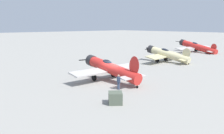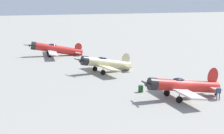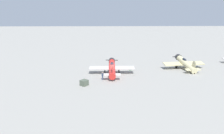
% 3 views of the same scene
% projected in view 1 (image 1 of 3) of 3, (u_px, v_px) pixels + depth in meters
% --- Properties ---
extents(ground_plane, '(400.00, 400.00, 0.00)m').
position_uv_depth(ground_plane, '(112.00, 81.00, 28.73)').
color(ground_plane, gray).
extents(airplane_foreground, '(9.92, 10.08, 3.62)m').
position_uv_depth(airplane_foreground, '(109.00, 68.00, 28.81)').
color(airplane_foreground, red).
rests_on(airplane_foreground, ground_plane).
extents(airplane_mid_apron, '(9.55, 10.25, 3.03)m').
position_uv_depth(airplane_mid_apron, '(166.00, 54.00, 43.27)').
color(airplane_mid_apron, beige).
rests_on(airplane_mid_apron, ground_plane).
extents(airplane_far_line, '(11.94, 13.13, 3.47)m').
position_uv_depth(airplane_far_line, '(196.00, 47.00, 59.05)').
color(airplane_far_line, red).
rests_on(airplane_far_line, ground_plane).
extents(ground_crew_mechanic, '(0.62, 0.35, 1.65)m').
position_uv_depth(ground_crew_mechanic, '(119.00, 81.00, 24.83)').
color(ground_crew_mechanic, '#384766').
rests_on(ground_crew_mechanic, ground_plane).
extents(equipment_crate, '(1.72, 1.71, 1.05)m').
position_uv_depth(equipment_crate, '(115.00, 98.00, 20.43)').
color(equipment_crate, '#4C5647').
rests_on(equipment_crate, ground_plane).
extents(fuel_drum, '(0.66, 0.66, 0.87)m').
position_uv_depth(fuel_drum, '(117.00, 69.00, 34.37)').
color(fuel_drum, '#19471E').
rests_on(fuel_drum, ground_plane).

